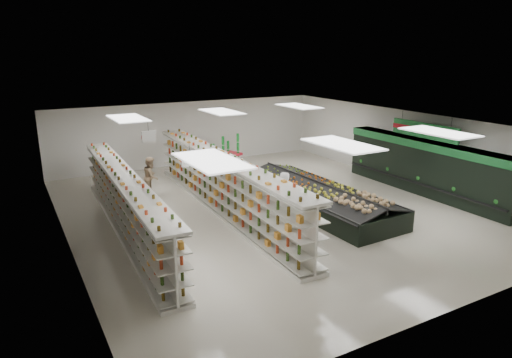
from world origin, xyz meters
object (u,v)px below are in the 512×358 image
soda_endcap (226,156)px  shopper_main (283,200)px  produce_island (317,196)px  shopper_background (151,177)px  gondola_left (126,205)px  gondola_center (222,186)px

soda_endcap → shopper_main: 7.11m
produce_island → soda_endcap: (-0.88, 6.07, 0.37)m
shopper_main → shopper_background: (-2.85, 5.35, -0.13)m
soda_endcap → shopper_main: shopper_main is taller
produce_island → shopper_background: (-4.98, 4.42, 0.34)m
gondola_left → produce_island: size_ratio=1.56×
gondola_left → produce_island: 6.90m
produce_island → soda_endcap: soda_endcap is taller
soda_endcap → shopper_background: size_ratio=1.07×
gondola_center → produce_island: (3.22, -1.45, -0.47)m
gondola_center → shopper_main: size_ratio=6.33×
produce_island → shopper_background: size_ratio=4.34×
produce_island → gondola_center: bearing=155.8°
produce_island → soda_endcap: bearing=98.2°
produce_island → shopper_main: (-2.14, -0.93, 0.47)m
gondola_center → shopper_main: (1.09, -2.38, -0.01)m
soda_endcap → shopper_main: bearing=-100.2°
gondola_center → produce_island: gondola_center is taller
gondola_left → soda_endcap: gondola_left is taller
shopper_background → gondola_left: bearing=-178.4°
gondola_left → shopper_background: (1.79, 3.17, -0.06)m
produce_island → shopper_background: 6.67m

